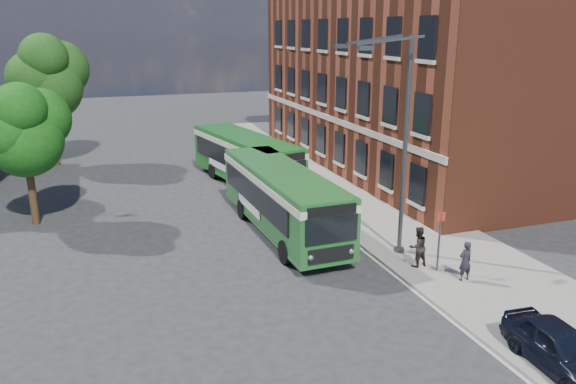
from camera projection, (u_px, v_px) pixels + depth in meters
name	position (u px, v px, depth m)	size (l,w,h in m)	color
ground	(268.00, 253.00, 23.91)	(120.00, 120.00, 0.00)	#2A2A2C
pavement	(339.00, 188.00, 33.36)	(6.00, 48.00, 0.15)	gray
kerb_line	(291.00, 194.00, 32.41)	(0.12, 48.00, 0.01)	beige
brick_office	(413.00, 63.00, 37.26)	(12.10, 26.00, 14.20)	brown
street_lamp	(397.00, 144.00, 22.29)	(2.96, 2.38, 9.00)	#3D4143
bus_stop_sign	(439.00, 238.00, 21.47)	(0.35, 0.08, 2.52)	#3D4143
bus_front	(282.00, 195.00, 25.85)	(2.90, 10.88, 3.02)	#216127
bus_rear	(246.00, 155.00, 33.77)	(4.45, 10.60, 3.02)	#18601E
parked_car	(560.00, 347.00, 15.44)	(1.50, 3.73, 1.27)	black
pedestrian_a	(465.00, 261.00, 20.81)	(0.56, 0.37, 1.54)	black
pedestrian_b	(418.00, 247.00, 22.02)	(0.80, 0.62, 1.64)	black
tree_left	(25.00, 129.00, 26.10)	(4.10, 3.90, 6.93)	#3A2615
tree_right	(48.00, 77.00, 37.40)	(5.28, 5.02, 8.91)	#3A2615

